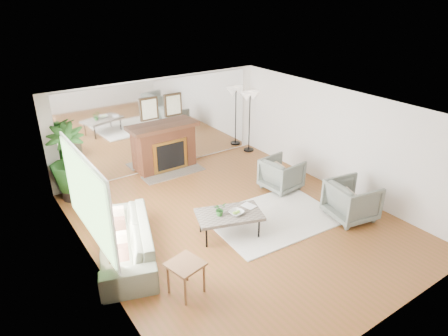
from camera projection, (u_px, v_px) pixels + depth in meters
ground at (238, 222)px, 8.63m from camera, size 7.00×7.00×0.00m
wall_left at (93, 213)px, 6.56m from camera, size 0.02×7.00×2.50m
wall_right at (338, 140)px, 9.65m from camera, size 0.02×7.00×2.50m
wall_back at (162, 124)px, 10.71m from camera, size 6.00×0.02×2.50m
mirror_panel at (162, 125)px, 10.70m from camera, size 5.40×0.04×2.40m
window_panel at (87, 197)px, 6.83m from camera, size 0.04×2.40×1.50m
fireplace at (167, 147)px, 10.79m from camera, size 1.85×0.83×2.05m
area_rug at (274, 218)px, 8.74m from camera, size 2.79×2.06×0.03m
coffee_table at (229, 215)px, 7.97m from camera, size 1.47×1.13×0.52m
sofa at (125, 241)px, 7.38m from camera, size 1.66×2.58×0.70m
armchair_back at (282, 174)px, 9.88m from camera, size 0.95×0.92×0.80m
armchair_front at (352, 200)px, 8.61m from camera, size 1.10×1.08×0.86m
side_table at (186, 268)px, 6.45m from camera, size 0.62×0.62×0.59m
potted_ficus at (68, 161)px, 9.19m from camera, size 1.07×1.07×1.81m
floor_lamp at (250, 101)px, 11.68m from camera, size 0.60×0.33×1.84m
tabletop_plant at (220, 209)px, 7.84m from camera, size 0.29×0.27×0.27m
fruit_bowl at (236, 213)px, 7.91m from camera, size 0.33×0.33×0.07m
book at (246, 208)px, 8.13m from camera, size 0.26×0.31×0.02m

